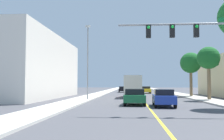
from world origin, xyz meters
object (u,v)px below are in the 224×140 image
(palm_mid, at_px, (208,59))
(street_lamp, at_px, (88,58))
(palm_far, at_px, (191,63))
(car_yellow, at_px, (146,90))
(traffic_signal_mast, at_px, (209,41))
(car_blue, at_px, (164,98))
(car_white, at_px, (131,90))
(car_green, at_px, (135,97))
(delivery_truck, at_px, (133,86))
(car_black, at_px, (123,89))

(palm_mid, bearing_deg, street_lamp, -177.40)
(palm_mid, relative_size, palm_far, 0.93)
(palm_far, distance_m, car_yellow, 15.35)
(traffic_signal_mast, xyz_separation_m, car_blue, (-2.19, 5.39, -3.94))
(car_white, distance_m, car_yellow, 7.38)
(traffic_signal_mast, xyz_separation_m, car_white, (-4.88, 28.93, -3.91))
(street_lamp, distance_m, car_green, 9.10)
(palm_far, height_order, delivery_truck, palm_far)
(street_lamp, relative_size, palm_mid, 1.43)
(palm_far, relative_size, car_black, 1.61)
(traffic_signal_mast, distance_m, car_black, 42.24)
(palm_far, bearing_deg, street_lamp, -146.76)
(car_green, bearing_deg, car_white, 92.37)
(palm_mid, height_order, car_green, palm_mid)
(street_lamp, relative_size, car_blue, 2.08)
(palm_mid, height_order, car_blue, palm_mid)
(palm_mid, height_order, delivery_truck, palm_mid)
(car_blue, distance_m, car_black, 36.41)
(street_lamp, height_order, car_blue, street_lamp)
(palm_far, bearing_deg, delivery_truck, -161.83)
(street_lamp, xyz_separation_m, delivery_truck, (5.41, 6.46, -3.35))
(street_lamp, distance_m, palm_mid, 14.28)
(car_black, bearing_deg, delivery_truck, -85.83)
(car_black, height_order, car_white, car_white)
(palm_mid, distance_m, car_black, 30.42)
(car_white, bearing_deg, delivery_truck, -90.80)
(car_blue, distance_m, car_green, 2.86)
(traffic_signal_mast, relative_size, car_blue, 2.08)
(car_blue, relative_size, car_green, 1.01)
(street_lamp, relative_size, car_black, 2.15)
(car_white, height_order, car_yellow, car_white)
(car_black, distance_m, car_white, 12.72)
(traffic_signal_mast, relative_size, palm_far, 1.34)
(car_blue, height_order, car_white, car_white)
(street_lamp, bearing_deg, car_white, 72.06)
(car_black, bearing_deg, car_green, -87.67)
(car_white, height_order, delivery_truck, delivery_truck)
(palm_far, distance_m, car_black, 22.68)
(street_lamp, xyz_separation_m, car_blue, (7.91, -7.41, -4.24))
(traffic_signal_mast, distance_m, car_green, 9.18)
(car_blue, xyz_separation_m, delivery_truck, (-2.50, 13.88, 0.89))
(street_lamp, xyz_separation_m, car_green, (5.48, -5.91, -4.23))
(car_blue, bearing_deg, car_green, 150.62)
(palm_far, bearing_deg, car_yellow, 114.09)
(car_blue, xyz_separation_m, car_white, (-2.69, 23.54, 0.03))
(car_green, xyz_separation_m, delivery_truck, (-0.08, 12.37, 0.88))
(delivery_truck, bearing_deg, car_white, 91.31)
(car_yellow, bearing_deg, car_white, -115.36)
(traffic_signal_mast, bearing_deg, car_green, 123.79)
(palm_mid, distance_m, delivery_truck, 11.08)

